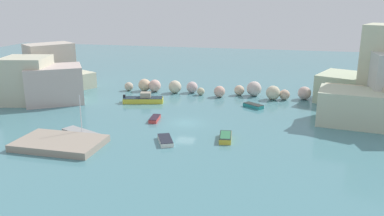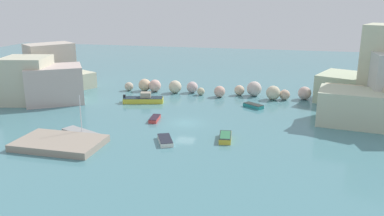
{
  "view_description": "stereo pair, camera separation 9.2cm",
  "coord_description": "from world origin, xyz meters",
  "px_view_note": "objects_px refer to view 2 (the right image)",
  "views": [
    {
      "loc": [
        12.2,
        -49.96,
        16.69
      ],
      "look_at": [
        0.0,
        4.06,
        1.0
      ],
      "focal_mm": 37.25,
      "sensor_mm": 36.0,
      "label": 1
    },
    {
      "loc": [
        12.29,
        -49.94,
        16.69
      ],
      "look_at": [
        0.0,
        4.06,
        1.0
      ],
      "focal_mm": 37.25,
      "sensor_mm": 36.0,
      "label": 2
    }
  ],
  "objects_px": {
    "moored_boat_3": "(82,134)",
    "moored_boat_5": "(155,119)",
    "moored_boat_0": "(144,99)",
    "moored_boat_2": "(165,140)",
    "moored_boat_4": "(253,106)",
    "stone_dock": "(60,143)",
    "moored_boat_1": "(225,137)"
  },
  "relations": [
    {
      "from": "moored_boat_2",
      "to": "moored_boat_5",
      "type": "xyz_separation_m",
      "value": [
        -3.84,
        7.87,
        -0.0
      ]
    },
    {
      "from": "stone_dock",
      "to": "moored_boat_3",
      "type": "height_order",
      "value": "moored_boat_3"
    },
    {
      "from": "moored_boat_0",
      "to": "moored_boat_4",
      "type": "distance_m",
      "value": 17.58
    },
    {
      "from": "moored_boat_4",
      "to": "moored_boat_5",
      "type": "bearing_deg",
      "value": 73.51
    },
    {
      "from": "moored_boat_2",
      "to": "moored_boat_4",
      "type": "bearing_deg",
      "value": 128.98
    },
    {
      "from": "moored_boat_0",
      "to": "moored_boat_4",
      "type": "bearing_deg",
      "value": -10.81
    },
    {
      "from": "moored_boat_1",
      "to": "moored_boat_3",
      "type": "xyz_separation_m",
      "value": [
        -17.17,
        -2.91,
        0.03
      ]
    },
    {
      "from": "moored_boat_5",
      "to": "moored_boat_3",
      "type": "bearing_deg",
      "value": 137.1
    },
    {
      "from": "moored_boat_0",
      "to": "moored_boat_3",
      "type": "height_order",
      "value": "moored_boat_3"
    },
    {
      "from": "moored_boat_0",
      "to": "moored_boat_5",
      "type": "height_order",
      "value": "moored_boat_0"
    },
    {
      "from": "moored_boat_0",
      "to": "moored_boat_3",
      "type": "distance_m",
      "value": 17.32
    },
    {
      "from": "moored_boat_4",
      "to": "moored_boat_0",
      "type": "bearing_deg",
      "value": 39.24
    },
    {
      "from": "moored_boat_3",
      "to": "moored_boat_5",
      "type": "distance_m",
      "value": 10.65
    },
    {
      "from": "moored_boat_0",
      "to": "moored_boat_4",
      "type": "relative_size",
      "value": 2.01
    },
    {
      "from": "moored_boat_2",
      "to": "moored_boat_3",
      "type": "relative_size",
      "value": 0.64
    },
    {
      "from": "moored_boat_0",
      "to": "moored_boat_2",
      "type": "relative_size",
      "value": 1.73
    },
    {
      "from": "stone_dock",
      "to": "moored_boat_2",
      "type": "relative_size",
      "value": 2.51
    },
    {
      "from": "moored_boat_2",
      "to": "moored_boat_5",
      "type": "relative_size",
      "value": 1.24
    },
    {
      "from": "moored_boat_1",
      "to": "moored_boat_4",
      "type": "xyz_separation_m",
      "value": [
        2.18,
        15.19,
        -0.07
      ]
    },
    {
      "from": "stone_dock",
      "to": "moored_boat_5",
      "type": "bearing_deg",
      "value": 57.25
    },
    {
      "from": "stone_dock",
      "to": "moored_boat_5",
      "type": "relative_size",
      "value": 3.12
    },
    {
      "from": "moored_boat_0",
      "to": "moored_boat_2",
      "type": "xyz_separation_m",
      "value": [
        8.59,
        -16.7,
        -0.28
      ]
    },
    {
      "from": "moored_boat_5",
      "to": "moored_boat_4",
      "type": "bearing_deg",
      "value": -57.92
    },
    {
      "from": "stone_dock",
      "to": "moored_boat_0",
      "type": "relative_size",
      "value": 1.45
    },
    {
      "from": "stone_dock",
      "to": "moored_boat_4",
      "type": "distance_m",
      "value": 29.62
    },
    {
      "from": "moored_boat_4",
      "to": "moored_boat_5",
      "type": "distance_m",
      "value": 16.07
    },
    {
      "from": "moored_boat_3",
      "to": "moored_boat_5",
      "type": "xyz_separation_m",
      "value": [
        6.53,
        8.4,
        -0.12
      ]
    },
    {
      "from": "stone_dock",
      "to": "moored_boat_4",
      "type": "height_order",
      "value": "stone_dock"
    },
    {
      "from": "moored_boat_5",
      "to": "stone_dock",
      "type": "bearing_deg",
      "value": 142.21
    },
    {
      "from": "moored_boat_1",
      "to": "moored_boat_4",
      "type": "height_order",
      "value": "moored_boat_1"
    },
    {
      "from": "moored_boat_3",
      "to": "moored_boat_5",
      "type": "height_order",
      "value": "moored_boat_3"
    },
    {
      "from": "stone_dock",
      "to": "moored_boat_0",
      "type": "height_order",
      "value": "moored_boat_0"
    }
  ]
}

